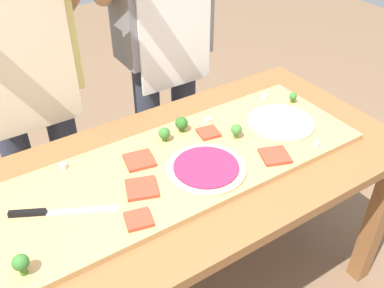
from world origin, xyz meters
The scene contains 21 objects.
prep_table centered at (0.00, 0.00, 0.67)m, with size 1.68×0.80×0.77m.
cutting_board centered at (0.01, 0.00, 0.78)m, with size 1.33×0.47×0.02m, color tan.
chefs_knife centered at (-0.45, 0.01, 0.80)m, with size 0.30×0.17×0.02m.
pizza_whole_beet_magenta centered at (0.07, -0.08, 0.80)m, with size 0.27×0.27×0.02m.
pizza_whole_cheese_artichoke centered at (0.47, -0.01, 0.80)m, with size 0.26×0.26×0.02m.
pizza_slice_near_right centered at (0.31, -0.15, 0.80)m, with size 0.10×0.10×0.01m, color #BC3D28.
pizza_slice_far_right centered at (-0.10, 0.08, 0.80)m, with size 0.10×0.10×0.01m, color #BC3D28.
pizza_slice_center centered at (0.19, 0.09, 0.80)m, with size 0.07×0.07×0.01m, color #BC3D28.
pizza_slice_near_left centered at (-0.23, -0.16, 0.80)m, with size 0.08×0.08×0.01m, color #BC3D28.
pizza_slice_far_left centered at (-0.16, -0.05, 0.80)m, with size 0.10×0.10×0.01m, color #BC3D28.
broccoli_floret_center_left centered at (0.12, 0.16, 0.82)m, with size 0.05×0.05×0.06m.
broccoli_floret_front_right centered at (0.26, 0.01, 0.82)m, with size 0.04×0.04×0.06m.
broccoli_floret_back_left centered at (0.03, 0.14, 0.82)m, with size 0.04×0.04×0.06m.
broccoli_floret_center_right centered at (0.62, 0.08, 0.82)m, with size 0.03×0.03×0.05m.
broccoli_floret_back_mid centered at (-0.57, -0.17, 0.83)m, with size 0.04×0.04×0.07m.
cheese_crumble_a centered at (0.48, -0.19, 0.80)m, with size 0.02×0.02×0.02m, color silver.
cheese_crumble_b centered at (0.54, 0.17, 0.80)m, with size 0.02×0.02×0.02m, color white.
cheese_crumble_c centered at (0.24, 0.15, 0.80)m, with size 0.02×0.02×0.02m, color white.
cheese_crumble_d centered at (-0.33, 0.19, 0.80)m, with size 0.02×0.02×0.02m, color silver.
cook_left centered at (-0.32, 0.57, 1.00)m, with size 0.54×0.39×1.67m.
cook_right centered at (0.29, 0.57, 1.00)m, with size 0.54×0.39×1.67m.
Camera 1 is at (-0.59, -1.00, 1.73)m, focal length 40.80 mm.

